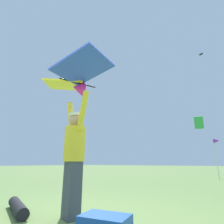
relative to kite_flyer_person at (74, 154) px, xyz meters
The scene contains 7 objects.
ground_plane 0.96m from the kite_flyer_person, 38.64° to the right, with size 120.00×120.00×0.00m, color #708E4C.
kite_flyer_person is the anchor object (origin of this frame).
held_stunt_kite 1.30m from the kite_flyer_person, 108.71° to the right, with size 1.76×1.19×0.41m.
distant_kite_green_mid_left 18.06m from the kite_flyer_person, 94.57° to the left, with size 0.88×1.09×1.43m.
distant_kite_black_mid_right 35.47m from the kite_flyer_person, 93.44° to the left, with size 0.87×0.87×0.16m.
spare_kite_bag 1.33m from the kite_flyer_person, 161.83° to the right, with size 0.18×0.18×1.13m, color black.
marker_flag 8.83m from the kite_flyer_person, 83.83° to the left, with size 0.30×0.24×2.04m.
Camera 1 is at (2.13, -1.84, 0.80)m, focal length 28.27 mm.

